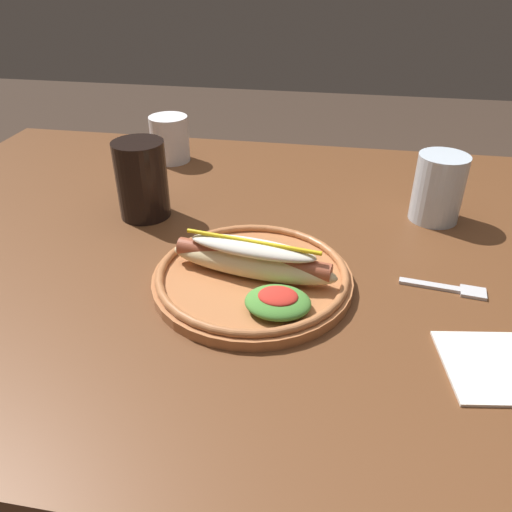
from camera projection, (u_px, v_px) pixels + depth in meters
ground_plane at (259, 503)px, 1.23m from camera, size 8.00×8.00×0.00m
dining_table at (261, 285)px, 0.88m from camera, size 1.44×0.98×0.74m
hot_dog_plate at (254, 274)px, 0.72m from camera, size 0.29×0.29×0.08m
fork at (450, 289)px, 0.72m from camera, size 0.12×0.03×0.00m
soda_cup at (142, 180)px, 0.88m from camera, size 0.09×0.09×0.14m
water_cup at (438, 188)px, 0.88m from camera, size 0.09×0.09×0.12m
extra_cup at (170, 139)px, 1.13m from camera, size 0.09×0.09×0.10m
napkin at (500, 367)px, 0.59m from camera, size 0.15×0.14×0.00m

